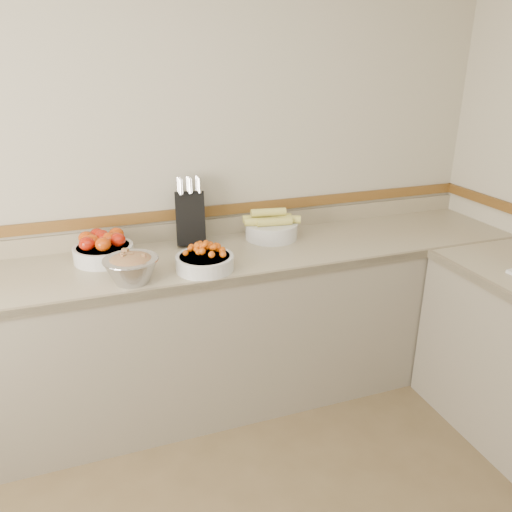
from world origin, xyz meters
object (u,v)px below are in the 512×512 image
object	(u,v)px
corn_bowl	(271,227)
cherry_tomato_bowl	(205,260)
knife_block	(190,216)
tomato_bowl	(103,248)
rhubarb_bowl	(131,267)

from	to	relation	value
corn_bowl	cherry_tomato_bowl	bearing A→B (deg)	-145.60
cherry_tomato_bowl	knife_block	bearing A→B (deg)	86.65
knife_block	corn_bowl	size ratio (longest dim) A/B	1.15
tomato_bowl	corn_bowl	size ratio (longest dim) A/B	0.91
knife_block	rhubarb_bowl	xyz separation A→B (m)	(-0.38, -0.43, -0.08)
tomato_bowl	cherry_tomato_bowl	size ratio (longest dim) A/B	1.06
tomato_bowl	rhubarb_bowl	xyz separation A→B (m)	(0.11, -0.33, 0.01)
cherry_tomato_bowl	rhubarb_bowl	bearing A→B (deg)	-175.43
corn_bowl	rhubarb_bowl	bearing A→B (deg)	-156.87
rhubarb_bowl	knife_block	bearing A→B (deg)	48.55
knife_block	cherry_tomato_bowl	distance (m)	0.42
tomato_bowl	rhubarb_bowl	bearing A→B (deg)	-71.68
cherry_tomato_bowl	corn_bowl	world-z (taller)	corn_bowl
cherry_tomato_bowl	tomato_bowl	bearing A→B (deg)	147.35
knife_block	cherry_tomato_bowl	bearing A→B (deg)	-93.35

